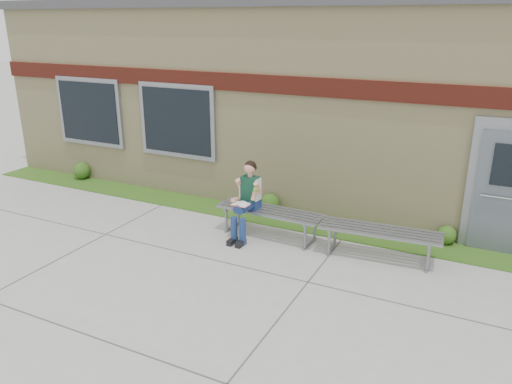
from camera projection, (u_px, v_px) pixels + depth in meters
The scene contains 9 objects.
ground at pixel (234, 282), 7.57m from camera, with size 80.00×80.00×0.00m, color #9E9E99.
grass_strip at pixel (298, 223), 9.77m from camera, with size 16.00×0.80×0.02m, color #2D5115.
school_building at pixel (353, 93), 11.95m from camera, with size 16.20×6.22×4.20m.
bench_left at pixel (270, 216), 9.06m from camera, with size 2.01×0.63×0.52m.
bench_right at pixel (380, 236), 8.23m from camera, with size 2.02×0.71×0.51m.
girl at pixel (247, 198), 8.92m from camera, with size 0.48×0.81×1.41m.
shrub_west at pixel (82, 171), 12.37m from camera, with size 0.41×0.41×0.41m, color #2D5115.
shrub_mid at pixel (270, 203), 10.22m from camera, with size 0.39×0.39×0.39m, color #2D5115.
shrub_east at pixel (446, 235), 8.79m from camera, with size 0.33×0.33×0.33m, color #2D5115.
Camera 1 is at (3.27, -5.86, 3.79)m, focal length 35.00 mm.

